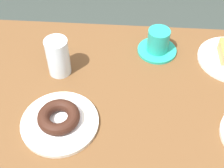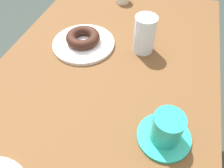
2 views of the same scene
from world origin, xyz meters
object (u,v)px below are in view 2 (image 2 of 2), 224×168
object	(u,v)px
water_glass	(144,34)
coffee_cup	(166,130)
donut_chocolate_ring	(83,37)
plate_chocolate_ring	(84,43)

from	to	relation	value
water_glass	coffee_cup	distance (m)	0.34
donut_chocolate_ring	water_glass	xyz separation A→B (m)	(0.04, -0.21, 0.03)
plate_chocolate_ring	coffee_cup	world-z (taller)	coffee_cup
donut_chocolate_ring	water_glass	world-z (taller)	water_glass
plate_chocolate_ring	donut_chocolate_ring	bearing A→B (deg)	0.00
plate_chocolate_ring	water_glass	xyz separation A→B (m)	(0.04, -0.21, 0.06)
donut_chocolate_ring	coffee_cup	size ratio (longest dim) A/B	0.88
coffee_cup	donut_chocolate_ring	bearing A→B (deg)	49.44
water_glass	coffee_cup	world-z (taller)	water_glass
donut_chocolate_ring	plate_chocolate_ring	bearing A→B (deg)	0.00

